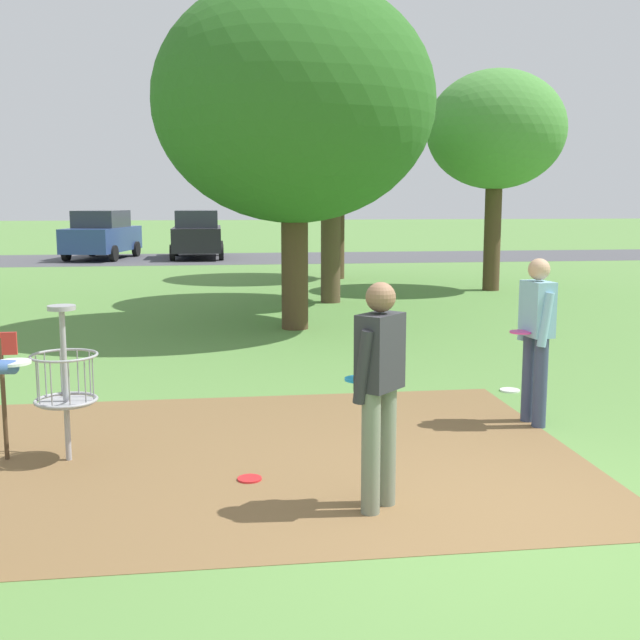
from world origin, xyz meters
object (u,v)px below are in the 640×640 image
at_px(tree_mid_left, 331,129).
at_px(parked_car_center_left, 197,234).
at_px(player_throwing, 536,331).
at_px(tree_near_right, 496,131).
at_px(parked_car_leftmost, 102,235).
at_px(tree_mid_center, 294,103).
at_px(disc_golf_basket, 58,377).
at_px(frisbee_mid_grass, 250,479).
at_px(player_waiting_right, 379,383).
at_px(frisbee_far_right, 510,390).
at_px(tree_mid_right, 337,134).

height_order(tree_mid_left, parked_car_center_left, tree_mid_left).
relative_size(player_throwing, tree_near_right, 0.32).
distance_m(tree_near_right, parked_car_leftmost, 16.67).
height_order(tree_mid_center, parked_car_center_left, tree_mid_center).
height_order(disc_golf_basket, parked_car_center_left, parked_car_center_left).
relative_size(disc_golf_basket, tree_mid_left, 0.25).
bearing_deg(parked_car_center_left, tree_mid_left, -77.08).
distance_m(frisbee_mid_grass, tree_mid_left, 11.94).
height_order(player_throwing, parked_car_center_left, parked_car_center_left).
bearing_deg(frisbee_mid_grass, player_throwing, 22.93).
distance_m(disc_golf_basket, parked_car_center_left, 24.16).
distance_m(player_waiting_right, tree_mid_left, 12.23).
distance_m(frisbee_far_right, parked_car_leftmost, 23.57).
relative_size(frisbee_far_right, parked_car_center_left, 0.06).
height_order(frisbee_mid_grass, tree_near_right, tree_near_right).
height_order(player_waiting_right, parked_car_leftmost, parked_car_leftmost).
xyz_separation_m(player_waiting_right, tree_mid_right, (2.37, 17.01, 3.12)).
bearing_deg(player_waiting_right, tree_mid_right, 82.09).
relative_size(frisbee_mid_grass, frisbee_far_right, 0.84).
xyz_separation_m(frisbee_mid_grass, tree_mid_right, (3.29, 16.28, 4.08)).
relative_size(tree_mid_left, parked_car_center_left, 1.30).
bearing_deg(player_throwing, frisbee_far_right, 78.11).
bearing_deg(tree_mid_center, tree_near_right, 43.59).
bearing_deg(tree_near_right, frisbee_far_right, -108.57).
xyz_separation_m(disc_golf_basket, player_waiting_right, (2.55, -1.47, 0.21)).
distance_m(disc_golf_basket, frisbee_mid_grass, 1.93).
bearing_deg(parked_car_leftmost, player_waiting_right, -78.19).
xyz_separation_m(player_throwing, parked_car_center_left, (-3.80, 23.62, -0.05)).
bearing_deg(frisbee_mid_grass, tree_near_right, 62.49).
relative_size(tree_near_right, parked_car_leftmost, 1.20).
height_order(frisbee_mid_grass, tree_mid_right, tree_mid_right).
bearing_deg(player_throwing, tree_mid_right, 88.78).
xyz_separation_m(tree_near_right, tree_mid_center, (-5.53, -5.26, -0.01)).
xyz_separation_m(disc_golf_basket, tree_mid_left, (3.96, 10.35, 3.04)).
distance_m(tree_mid_left, tree_mid_center, 3.67).
distance_m(frisbee_far_right, tree_near_right, 11.47).
relative_size(tree_mid_left, parked_car_leftmost, 1.22).
bearing_deg(player_throwing, parked_car_leftmost, 107.40).
bearing_deg(tree_mid_left, parked_car_leftmost, 116.09).
relative_size(player_waiting_right, tree_mid_left, 0.31).
distance_m(tree_near_right, tree_mid_center, 7.63).
relative_size(frisbee_far_right, tree_mid_center, 0.04).
distance_m(tree_mid_center, parked_car_leftmost, 18.43).
relative_size(tree_mid_left, tree_mid_center, 0.91).
bearing_deg(tree_mid_right, tree_mid_center, -103.73).
xyz_separation_m(frisbee_far_right, parked_car_center_left, (-4.09, 22.24, 0.91)).
distance_m(frisbee_mid_grass, frisbee_far_right, 4.20).
xyz_separation_m(tree_mid_right, parked_car_center_left, (-4.12, 8.60, -3.17)).
height_order(player_waiting_right, frisbee_far_right, player_waiting_right).
relative_size(player_throwing, frisbee_mid_grass, 8.50).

